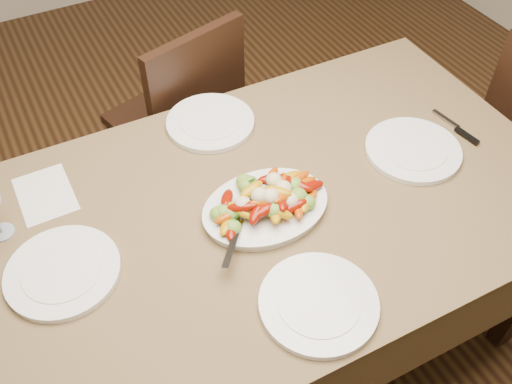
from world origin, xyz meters
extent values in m
cube|color=brown|center=(0.04, 0.20, 0.38)|extent=(1.86, 1.07, 0.76)
ellipsoid|color=white|center=(0.06, 0.17, 0.77)|extent=(0.36, 0.27, 0.02)
cylinder|color=white|center=(-0.50, 0.23, 0.77)|extent=(0.29, 0.29, 0.02)
cylinder|color=white|center=(0.58, 0.17, 0.77)|extent=(0.30, 0.30, 0.02)
cylinder|color=white|center=(0.08, 0.59, 0.77)|extent=(0.29, 0.29, 0.02)
cylinder|color=white|center=(0.03, -0.16, 0.77)|extent=(0.30, 0.30, 0.02)
cube|color=silver|center=(-0.48, 0.53, 0.76)|extent=(0.15, 0.21, 0.00)
camera|label=1|loc=(-0.46, -0.75, 1.97)|focal=40.00mm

